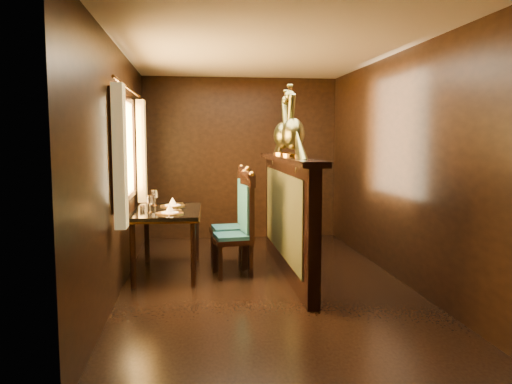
{
  "coord_description": "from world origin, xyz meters",
  "views": [
    {
      "loc": [
        -0.75,
        -5.28,
        1.56
      ],
      "look_at": [
        -0.06,
        0.18,
        0.97
      ],
      "focal_mm": 35.0,
      "sensor_mm": 36.0,
      "label": 1
    }
  ],
  "objects_px": {
    "chair_right": "(238,213)",
    "peacock_right": "(283,123)",
    "peacock_left": "(293,120)",
    "dining_table": "(167,216)",
    "chair_left": "(242,221)"
  },
  "relations": [
    {
      "from": "chair_right",
      "to": "peacock_right",
      "type": "distance_m",
      "value": 1.23
    },
    {
      "from": "dining_table",
      "to": "peacock_left",
      "type": "bearing_deg",
      "value": -16.89
    },
    {
      "from": "peacock_left",
      "to": "peacock_right",
      "type": "relative_size",
      "value": 1.06
    },
    {
      "from": "chair_left",
      "to": "chair_right",
      "type": "height_order",
      "value": "chair_right"
    },
    {
      "from": "peacock_left",
      "to": "peacock_right",
      "type": "height_order",
      "value": "peacock_left"
    },
    {
      "from": "dining_table",
      "to": "peacock_left",
      "type": "height_order",
      "value": "peacock_left"
    },
    {
      "from": "dining_table",
      "to": "chair_left",
      "type": "bearing_deg",
      "value": -8.6
    },
    {
      "from": "peacock_left",
      "to": "peacock_right",
      "type": "xyz_separation_m",
      "value": [
        0.0,
        0.59,
        -0.02
      ]
    },
    {
      "from": "chair_right",
      "to": "peacock_right",
      "type": "relative_size",
      "value": 1.63
    },
    {
      "from": "chair_left",
      "to": "chair_right",
      "type": "xyz_separation_m",
      "value": [
        0.0,
        0.44,
        0.02
      ]
    },
    {
      "from": "dining_table",
      "to": "peacock_right",
      "type": "relative_size",
      "value": 1.7
    },
    {
      "from": "chair_left",
      "to": "chair_right",
      "type": "bearing_deg",
      "value": 81.96
    },
    {
      "from": "chair_right",
      "to": "peacock_right",
      "type": "bearing_deg",
      "value": -22.81
    },
    {
      "from": "chair_right",
      "to": "chair_left",
      "type": "bearing_deg",
      "value": -95.89
    },
    {
      "from": "dining_table",
      "to": "peacock_right",
      "type": "xyz_separation_m",
      "value": [
        1.38,
        0.11,
        1.06
      ]
    }
  ]
}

